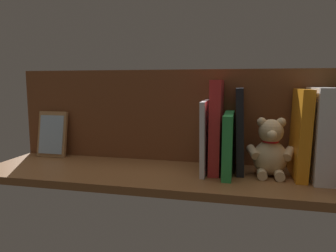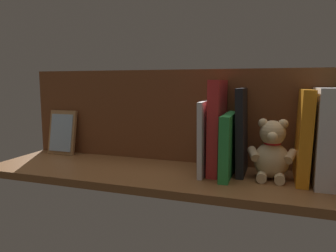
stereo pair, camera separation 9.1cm
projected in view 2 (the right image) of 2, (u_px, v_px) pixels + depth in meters
ground_plane at (168, 175)px, 93.04cm from camera, size 112.17×31.67×2.20cm
shelf_back_panel at (181, 116)px, 103.55cm from camera, size 112.17×1.50×30.30cm
dictionary_thick_white at (325, 136)px, 80.97cm from camera, size 5.56×17.84×24.81cm
book_2 at (304, 136)px, 83.28cm from camera, size 3.62×16.69×24.42cm
teddy_bear at (272, 152)px, 85.41cm from camera, size 13.38×10.38×16.48cm
book_3 at (242, 131)px, 89.85cm from camera, size 3.00×13.75×24.66cm
book_4 at (229, 145)px, 88.63cm from camera, size 2.62×19.57×17.51cm
book_5 at (217, 127)px, 90.97cm from camera, size 3.08×15.75×26.83cm
book_6 at (206, 137)px, 91.45cm from camera, size 1.60×17.66×20.97cm
picture_frame_leaning at (62, 132)px, 115.43cm from camera, size 10.80×4.38×16.11cm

